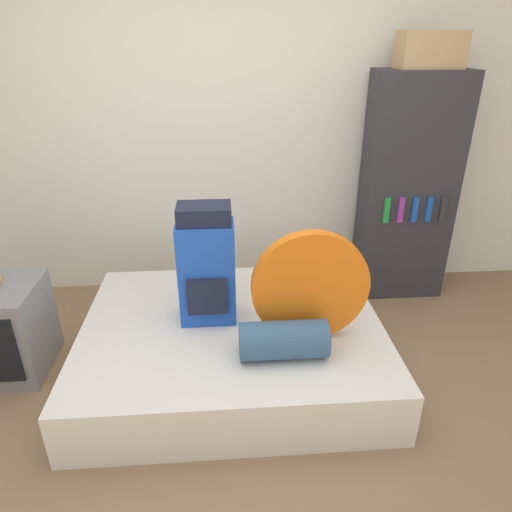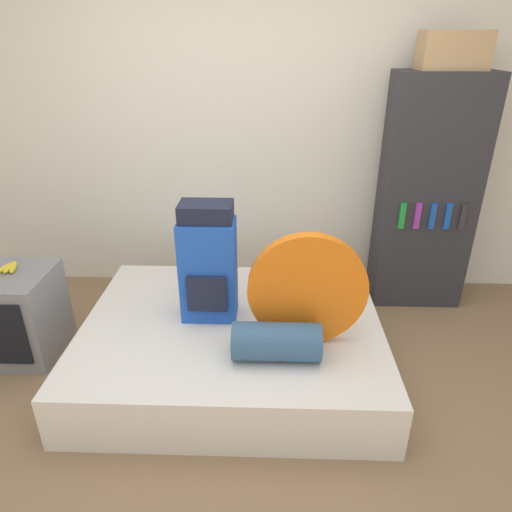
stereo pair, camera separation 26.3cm
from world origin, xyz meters
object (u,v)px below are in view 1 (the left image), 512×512
Objects in this scene: tent_bag at (310,287)px; bookshelf at (407,190)px; sleeping_roll at (283,340)px; cardboard_box at (430,50)px; backpack at (207,267)px.

tent_bag is 0.39× the size of bookshelf.
cardboard_box is at bearing 48.00° from sleeping_roll.
bookshelf is 4.03× the size of cardboard_box.
bookshelf is at bearing 116.96° from cardboard_box.
backpack is 1.73× the size of cardboard_box.
sleeping_roll is at bearing -134.07° from tent_bag.
sleeping_roll is 1.12× the size of cardboard_box.
bookshelf reaches higher than sleeping_roll.
backpack is at bearing 134.79° from sleeping_roll.
backpack is 1.54× the size of sleeping_roll.
tent_bag is 1.39× the size of sleeping_roll.
backpack is at bearing 157.32° from tent_bag.
bookshelf is at bearing 48.49° from sleeping_roll.
tent_bag is at bearing -131.08° from bookshelf.
bookshelf is 0.99m from cardboard_box.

